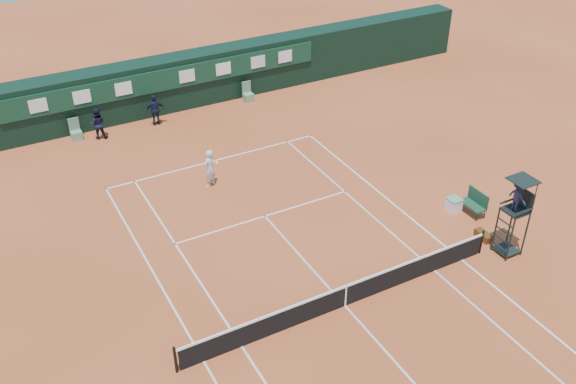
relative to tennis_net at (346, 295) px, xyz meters
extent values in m
plane|color=#C3582E|center=(0.00, 0.00, -0.51)|extent=(90.00, 90.00, 0.00)
cube|color=white|center=(0.00, 11.88, -0.50)|extent=(11.05, 0.08, 0.01)
cube|color=white|center=(5.49, 0.00, -0.50)|extent=(0.08, 23.85, 0.01)
cube|color=silver|center=(-5.49, 0.00, -0.50)|extent=(0.08, 23.85, 0.01)
cube|color=silver|center=(4.12, 0.00, -0.50)|extent=(0.08, 23.85, 0.01)
cube|color=silver|center=(-4.12, 0.00, -0.50)|extent=(0.08, 23.85, 0.01)
cube|color=white|center=(0.00, 6.40, -0.50)|extent=(8.31, 0.08, 0.01)
cube|color=silver|center=(0.00, 0.00, -0.50)|extent=(0.08, 12.88, 0.01)
cube|color=white|center=(0.00, 11.73, -0.50)|extent=(0.08, 0.30, 0.01)
cube|color=black|center=(0.00, 0.00, -0.06)|extent=(12.60, 0.04, 0.90)
cube|color=white|center=(0.00, 0.00, 0.42)|extent=(12.80, 0.06, 0.08)
cube|color=white|center=(0.00, 0.00, -0.05)|extent=(0.06, 0.05, 0.92)
cylinder|color=black|center=(6.40, 0.00, 0.04)|extent=(0.10, 0.10, 1.10)
cylinder|color=black|center=(-6.40, 0.00, 0.04)|extent=(0.10, 0.10, 1.10)
cube|color=black|center=(0.00, 18.75, 0.99)|extent=(40.00, 1.50, 3.00)
cube|color=#0F3A25|center=(0.00, 17.94, 1.59)|extent=(18.00, 0.10, 1.20)
cube|color=silver|center=(-7.00, 17.87, 1.59)|extent=(0.90, 0.04, 0.70)
cube|color=white|center=(-4.80, 17.87, 1.59)|extent=(0.90, 0.04, 0.70)
cube|color=white|center=(-2.60, 17.87, 1.59)|extent=(0.90, 0.04, 0.70)
cube|color=white|center=(1.00, 17.87, 1.59)|extent=(0.90, 0.04, 0.70)
cube|color=white|center=(3.20, 17.87, 1.59)|extent=(0.90, 0.04, 0.70)
cube|color=silver|center=(5.40, 17.87, 1.59)|extent=(0.90, 0.04, 0.70)
cube|color=white|center=(7.20, 17.87, 1.59)|extent=(0.90, 0.04, 0.70)
cube|color=#619571|center=(-5.50, 17.45, -0.28)|extent=(0.55, 0.50, 0.46)
cube|color=#54805F|center=(-5.50, 17.67, 0.29)|extent=(0.55, 0.06, 0.70)
cube|color=#619466|center=(4.50, 17.45, -0.28)|extent=(0.55, 0.50, 0.46)
cube|color=#558260|center=(4.50, 17.67, 0.29)|extent=(0.55, 0.06, 0.70)
cylinder|color=black|center=(6.96, -0.88, 0.49)|extent=(0.07, 0.07, 2.00)
cylinder|color=black|center=(6.96, -0.08, 0.49)|extent=(0.07, 0.07, 2.00)
cylinder|color=black|center=(7.76, -0.88, 0.49)|extent=(0.07, 0.07, 2.00)
cylinder|color=black|center=(7.76, -0.08, 0.49)|extent=(0.07, 0.07, 2.00)
cube|color=black|center=(7.36, -0.48, 1.53)|extent=(0.85, 0.85, 0.08)
cube|color=black|center=(7.76, -0.48, 1.94)|extent=(0.06, 0.85, 0.80)
cube|color=black|center=(7.36, -0.90, 1.74)|extent=(0.85, 0.05, 0.06)
cube|color=black|center=(7.36, -0.06, 1.74)|extent=(0.85, 0.05, 0.06)
cylinder|color=black|center=(7.76, -0.88, 2.39)|extent=(0.04, 0.04, 1.00)
cylinder|color=black|center=(7.76, -0.08, 2.39)|extent=(0.04, 0.04, 1.00)
cube|color=black|center=(7.41, -0.48, 2.89)|extent=(0.95, 0.95, 0.04)
cube|color=black|center=(7.36, -0.48, -0.36)|extent=(0.80, 0.80, 0.05)
cube|color=black|center=(6.96, -0.48, -0.11)|extent=(0.04, 0.80, 0.04)
cube|color=black|center=(6.96, -0.48, 0.29)|extent=(0.04, 0.80, 0.04)
cube|color=black|center=(6.96, -0.48, 0.69)|extent=(0.04, 0.80, 0.04)
cube|color=black|center=(6.96, -0.48, 1.09)|extent=(0.04, 0.80, 0.04)
imported|color=#1C1A35|center=(7.31, -0.48, 2.21)|extent=(0.47, 0.82, 1.28)
cube|color=#1A4129|center=(8.02, 2.26, -0.06)|extent=(0.55, 1.20, 0.08)
cube|color=#193F2A|center=(8.27, 2.26, 0.29)|extent=(0.06, 1.20, 0.60)
cylinder|color=black|center=(7.80, 1.71, -0.30)|extent=(0.04, 0.04, 0.41)
cylinder|color=black|center=(8.24, 1.71, -0.30)|extent=(0.04, 0.04, 0.41)
cylinder|color=black|center=(7.80, 2.81, -0.30)|extent=(0.04, 0.04, 0.41)
cylinder|color=black|center=(8.24, 2.81, -0.30)|extent=(0.04, 0.04, 0.41)
cube|color=black|center=(7.21, 0.66, -0.36)|extent=(0.40, 0.82, 0.30)
cube|color=white|center=(7.46, 2.82, -0.21)|extent=(0.55, 0.55, 0.60)
cube|color=#649971|center=(7.46, 2.82, 0.11)|extent=(0.57, 0.57, 0.05)
sphere|color=gold|center=(1.95, 7.05, -0.48)|extent=(0.06, 0.06, 0.06)
imported|color=silver|center=(-1.09, 9.88, 0.42)|extent=(0.81, 0.74, 1.86)
imported|color=black|center=(-4.40, 17.01, 0.34)|extent=(1.00, 0.89, 1.70)
imported|color=black|center=(-1.25, 17.07, 0.37)|extent=(1.06, 0.51, 1.76)
camera|label=1|loc=(-10.03, -14.11, 15.53)|focal=40.00mm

